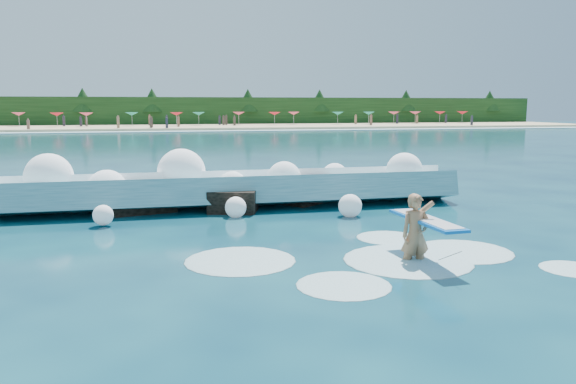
# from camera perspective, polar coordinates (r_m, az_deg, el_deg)

# --- Properties ---
(ground) EXTENTS (200.00, 200.00, 0.00)m
(ground) POSITION_cam_1_polar(r_m,az_deg,el_deg) (13.09, -4.42, -6.73)
(ground) COLOR #07283F
(ground) RESTS_ON ground
(beach) EXTENTS (140.00, 20.00, 0.40)m
(beach) POSITION_cam_1_polar(r_m,az_deg,el_deg) (90.55, -12.12, 6.46)
(beach) COLOR tan
(beach) RESTS_ON ground
(wet_band) EXTENTS (140.00, 5.00, 0.08)m
(wet_band) POSITION_cam_1_polar(r_m,az_deg,el_deg) (79.57, -11.94, 6.06)
(wet_band) COLOR silver
(wet_band) RESTS_ON ground
(treeline) EXTENTS (140.00, 4.00, 5.00)m
(treeline) POSITION_cam_1_polar(r_m,az_deg,el_deg) (100.49, -12.29, 7.97)
(treeline) COLOR black
(treeline) RESTS_ON ground
(breaking_wave) EXTENTS (17.91, 2.80, 1.54)m
(breaking_wave) POSITION_cam_1_polar(r_m,az_deg,el_deg) (19.72, -8.57, 0.05)
(breaking_wave) COLOR teal
(breaking_wave) RESTS_ON ground
(rock_cluster) EXTENTS (7.99, 3.07, 1.20)m
(rock_cluster) POSITION_cam_1_polar(r_m,az_deg,el_deg) (19.45, -7.00, -0.51)
(rock_cluster) COLOR black
(rock_cluster) RESTS_ON ground
(surfer_with_board) EXTENTS (0.98, 3.00, 1.88)m
(surfer_with_board) POSITION_cam_1_polar(r_m,az_deg,el_deg) (12.93, 13.07, -3.96)
(surfer_with_board) COLOR #A7724E
(surfer_with_board) RESTS_ON ground
(wave_spray) EXTENTS (15.73, 4.60, 2.04)m
(wave_spray) POSITION_cam_1_polar(r_m,az_deg,el_deg) (19.62, -10.17, 1.29)
(wave_spray) COLOR white
(wave_spray) RESTS_ON ground
(surf_foam) EXTENTS (8.86, 5.34, 0.15)m
(surf_foam) POSITION_cam_1_polar(r_m,az_deg,el_deg) (13.13, 9.15, -6.76)
(surf_foam) COLOR silver
(surf_foam) RESTS_ON ground
(beach_umbrellas) EXTENTS (111.77, 6.85, 0.50)m
(beach_umbrellas) POSITION_cam_1_polar(r_m,az_deg,el_deg) (92.20, -12.12, 7.77)
(beach_umbrellas) COLOR #168A76
(beach_umbrellas) RESTS_ON ground
(beachgoers) EXTENTS (104.59, 12.59, 1.92)m
(beachgoers) POSITION_cam_1_polar(r_m,az_deg,el_deg) (86.73, -9.93, 7.02)
(beachgoers) COLOR #3F332D
(beachgoers) RESTS_ON ground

